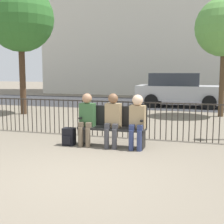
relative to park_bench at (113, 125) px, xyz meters
The scene contains 10 objects.
ground_plane 2.28m from the park_bench, 90.00° to the right, with size 80.00×80.00×0.00m, color #706656.
park_bench is the anchor object (origin of this frame).
seated_person_0 0.64m from the park_bench, 167.99° to the right, with size 0.34×0.39×1.21m.
seated_person_1 0.24m from the park_bench, 76.26° to the right, with size 0.34×0.39×1.22m.
seated_person_2 0.64m from the park_bench, 12.06° to the right, with size 0.34×0.39×1.21m.
backpack 1.07m from the park_bench, 167.14° to the right, with size 0.27×0.26×0.41m.
fence_railing 0.97m from the park_bench, 90.97° to the left, with size 9.01×0.03×0.95m.
tree_0 7.23m from the park_bench, 140.22° to the left, with size 2.60×2.60×5.06m.
street_surface 9.78m from the park_bench, 90.00° to the left, with size 24.00×6.00×0.01m.
parked_car_0 8.61m from the park_bench, 84.62° to the left, with size 4.20×1.94×1.62m.
Camera 1 is at (2.00, -4.53, 1.72)m, focal length 50.00 mm.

